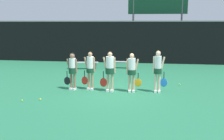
# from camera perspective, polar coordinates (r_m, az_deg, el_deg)

# --- Properties ---
(ground_plane) EXTENTS (140.00, 140.00, 0.00)m
(ground_plane) POSITION_cam_1_polar(r_m,az_deg,el_deg) (11.55, 0.22, -4.56)
(ground_plane) COLOR #26724C
(fence_windscreen) EXTENTS (60.00, 0.08, 3.09)m
(fence_windscreen) POSITION_cam_1_polar(r_m,az_deg,el_deg) (19.32, 3.52, 6.14)
(fence_windscreen) COLOR black
(fence_windscreen) RESTS_ON ground_plane
(scoreboard) EXTENTS (4.44, 0.15, 5.35)m
(scoreboard) POSITION_cam_1_polar(r_m,az_deg,el_deg) (20.63, 9.90, 13.55)
(scoreboard) COLOR #515156
(scoreboard) RESTS_ON ground_plane
(bench_courtside) EXTENTS (1.90, 0.61, 0.45)m
(bench_courtside) POSITION_cam_1_polar(r_m,az_deg,el_deg) (16.93, -6.15, 1.53)
(bench_courtside) COLOR #B2B2B7
(bench_courtside) RESTS_ON ground_plane
(bench_far) EXTENTS (1.62, 0.44, 0.44)m
(bench_far) POSITION_cam_1_polar(r_m,az_deg,el_deg) (17.16, 1.97, 1.66)
(bench_far) COLOR #B2B2B7
(bench_far) RESTS_ON ground_plane
(player_0) EXTENTS (0.63, 0.35, 1.65)m
(player_0) POSITION_cam_1_polar(r_m,az_deg,el_deg) (11.69, -8.62, 0.39)
(player_0) COLOR #8C664C
(player_0) RESTS_ON ground_plane
(player_1) EXTENTS (0.63, 0.35, 1.70)m
(player_1) POSITION_cam_1_polar(r_m,az_deg,el_deg) (11.60, -4.79, 0.49)
(player_1) COLOR tan
(player_1) RESTS_ON ground_plane
(player_2) EXTENTS (0.69, 0.40, 1.74)m
(player_2) POSITION_cam_1_polar(r_m,az_deg,el_deg) (11.26, -0.48, 0.41)
(player_2) COLOR tan
(player_2) RESTS_ON ground_plane
(player_3) EXTENTS (0.65, 0.36, 1.68)m
(player_3) POSITION_cam_1_polar(r_m,az_deg,el_deg) (11.22, 4.36, 0.09)
(player_3) COLOR tan
(player_3) RESTS_ON ground_plane
(player_4) EXTENTS (0.63, 0.33, 1.80)m
(player_4) POSITION_cam_1_polar(r_m,az_deg,el_deg) (11.27, 9.99, 0.37)
(player_4) COLOR beige
(player_4) RESTS_ON ground_plane
(tennis_ball_0) EXTENTS (0.07, 0.07, 0.07)m
(tennis_ball_0) POSITION_cam_1_polar(r_m,az_deg,el_deg) (10.63, -18.98, -6.29)
(tennis_ball_0) COLOR #CCE033
(tennis_ball_0) RESTS_ON ground_plane
(tennis_ball_1) EXTENTS (0.07, 0.07, 0.07)m
(tennis_ball_1) POSITION_cam_1_polar(r_m,az_deg,el_deg) (13.54, 4.82, -2.22)
(tennis_ball_1) COLOR #CCE033
(tennis_ball_1) RESTS_ON ground_plane
(tennis_ball_2) EXTENTS (0.07, 0.07, 0.07)m
(tennis_ball_2) POSITION_cam_1_polar(r_m,az_deg,el_deg) (12.97, 14.49, -3.06)
(tennis_ball_2) COLOR #CCE033
(tennis_ball_2) RESTS_ON ground_plane
(tennis_ball_3) EXTENTS (0.07, 0.07, 0.07)m
(tennis_ball_3) POSITION_cam_1_polar(r_m,az_deg,el_deg) (13.53, 11.84, -2.41)
(tennis_ball_3) COLOR #CCE033
(tennis_ball_3) RESTS_ON ground_plane
(tennis_ball_4) EXTENTS (0.07, 0.07, 0.07)m
(tennis_ball_4) POSITION_cam_1_polar(r_m,az_deg,el_deg) (10.56, -15.35, -6.19)
(tennis_ball_4) COLOR #CCE033
(tennis_ball_4) RESTS_ON ground_plane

